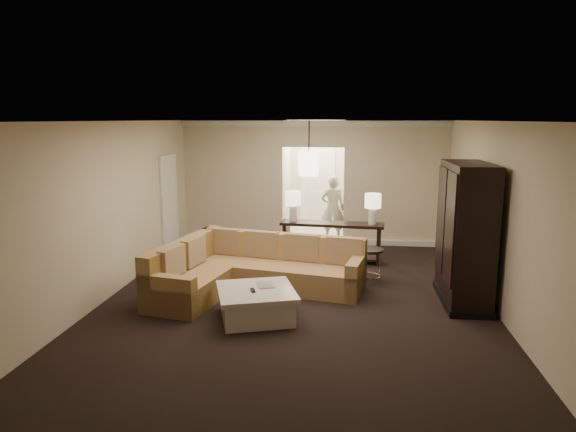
# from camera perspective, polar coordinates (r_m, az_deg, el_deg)

# --- Properties ---
(ground) EXTENTS (8.00, 8.00, 0.00)m
(ground) POSITION_cam_1_polar(r_m,az_deg,el_deg) (8.13, 0.79, -9.64)
(ground) COLOR black
(ground) RESTS_ON ground
(wall_back) EXTENTS (6.00, 0.04, 2.80)m
(wall_back) POSITION_cam_1_polar(r_m,az_deg,el_deg) (11.70, 2.79, 3.70)
(wall_back) COLOR beige
(wall_back) RESTS_ON ground
(wall_front) EXTENTS (6.00, 0.04, 2.80)m
(wall_front) POSITION_cam_1_polar(r_m,az_deg,el_deg) (3.93, -5.16, -10.66)
(wall_front) COLOR beige
(wall_front) RESTS_ON ground
(wall_left) EXTENTS (0.04, 8.00, 2.80)m
(wall_left) POSITION_cam_1_polar(r_m,az_deg,el_deg) (8.59, -19.53, 0.52)
(wall_left) COLOR beige
(wall_left) RESTS_ON ground
(wall_right) EXTENTS (0.04, 8.00, 2.80)m
(wall_right) POSITION_cam_1_polar(r_m,az_deg,el_deg) (8.04, 22.62, -0.36)
(wall_right) COLOR beige
(wall_right) RESTS_ON ground
(ceiling) EXTENTS (6.00, 8.00, 0.02)m
(ceiling) POSITION_cam_1_polar(r_m,az_deg,el_deg) (7.62, 0.84, 10.50)
(ceiling) COLOR silver
(ceiling) RESTS_ON wall_back
(crown_molding) EXTENTS (6.00, 0.10, 0.12)m
(crown_molding) POSITION_cam_1_polar(r_m,az_deg,el_deg) (11.56, 2.83, 10.23)
(crown_molding) COLOR silver
(crown_molding) RESTS_ON wall_back
(baseboard) EXTENTS (6.00, 0.10, 0.12)m
(baseboard) POSITION_cam_1_polar(r_m,az_deg,el_deg) (11.89, 2.71, -2.75)
(baseboard) COLOR silver
(baseboard) RESTS_ON ground
(side_door) EXTENTS (0.05, 0.90, 2.10)m
(side_door) POSITION_cam_1_polar(r_m,az_deg,el_deg) (11.18, -13.03, 1.29)
(side_door) COLOR white
(side_door) RESTS_ON ground
(foyer) EXTENTS (1.44, 2.02, 2.80)m
(foyer) POSITION_cam_1_polar(r_m,az_deg,el_deg) (13.04, 3.18, 3.99)
(foyer) COLOR white
(foyer) RESTS_ON ground
(sectional_sofa) EXTENTS (3.38, 2.51, 0.89)m
(sectional_sofa) POSITION_cam_1_polar(r_m,az_deg,el_deg) (8.60, -4.41, -6.01)
(sectional_sofa) COLOR brown
(sectional_sofa) RESTS_ON ground
(coffee_table) EXTENTS (1.36, 1.36, 0.45)m
(coffee_table) POSITION_cam_1_polar(r_m,az_deg,el_deg) (7.50, -3.55, -9.66)
(coffee_table) COLOR beige
(coffee_table) RESTS_ON ground
(console_table) EXTENTS (2.09, 0.65, 0.79)m
(console_table) POSITION_cam_1_polar(r_m,az_deg,el_deg) (10.34, 4.89, -2.48)
(console_table) COLOR black
(console_table) RESTS_ON ground
(armoire) EXTENTS (0.65, 1.52, 2.18)m
(armoire) POSITION_cam_1_polar(r_m,az_deg,el_deg) (8.36, 19.05, -2.20)
(armoire) COLOR black
(armoire) RESTS_ON ground
(drink_table) EXTENTS (0.48, 0.48, 0.60)m
(drink_table) POSITION_cam_1_polar(r_m,az_deg,el_deg) (9.12, 9.04, -4.65)
(drink_table) COLOR black
(drink_table) RESTS_ON ground
(table_lamp_left) EXTENTS (0.32, 0.32, 0.61)m
(table_lamp_left) POSITION_cam_1_polar(r_m,az_deg,el_deg) (10.33, 0.58, 1.64)
(table_lamp_left) COLOR silver
(table_lamp_left) RESTS_ON console_table
(table_lamp_right) EXTENTS (0.32, 0.32, 0.61)m
(table_lamp_right) POSITION_cam_1_polar(r_m,az_deg,el_deg) (10.14, 9.41, 1.33)
(table_lamp_right) COLOR silver
(table_lamp_right) RESTS_ON console_table
(pendant_light) EXTENTS (0.38, 0.38, 1.09)m
(pendant_light) POSITION_cam_1_polar(r_m,az_deg,el_deg) (10.35, 2.33, 5.86)
(pendant_light) COLOR black
(pendant_light) RESTS_ON ceiling
(person) EXTENTS (0.62, 0.42, 1.69)m
(person) POSITION_cam_1_polar(r_m,az_deg,el_deg) (12.05, 4.99, 1.23)
(person) COLOR #ECE7C8
(person) RESTS_ON ground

